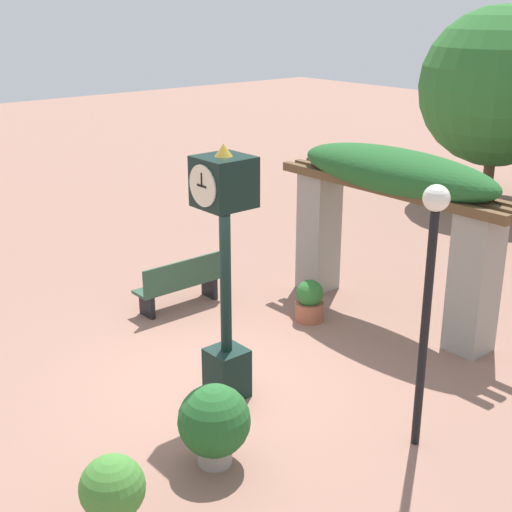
% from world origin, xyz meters
% --- Properties ---
extents(ground_plane, '(60.00, 60.00, 0.00)m').
position_xyz_m(ground_plane, '(0.00, 0.00, 0.00)').
color(ground_plane, '#8E6656').
extents(pedestal_clock, '(0.62, 0.66, 3.38)m').
position_xyz_m(pedestal_clock, '(0.34, -0.07, 1.93)').
color(pedestal_clock, black).
rests_on(pedestal_clock, ground).
extents(pergola, '(4.39, 1.17, 2.82)m').
position_xyz_m(pergola, '(0.00, 3.53, 2.04)').
color(pergola, gray).
rests_on(pergola, ground).
extents(potted_plant_near_left, '(0.82, 0.82, 0.96)m').
position_xyz_m(potted_plant_near_left, '(1.41, -1.08, 0.52)').
color(potted_plant_near_left, gray).
rests_on(potted_plant_near_left, ground).
extents(potted_plant_near_right, '(0.65, 0.65, 0.84)m').
position_xyz_m(potted_plant_near_right, '(1.67, -2.51, 0.46)').
color(potted_plant_near_right, brown).
rests_on(potted_plant_near_right, ground).
extents(potted_plant_far_left, '(0.48, 0.48, 0.70)m').
position_xyz_m(potted_plant_far_left, '(-0.69, 2.43, 0.33)').
color(potted_plant_far_left, '#9E563D').
rests_on(potted_plant_far_left, ground).
extents(park_bench, '(0.42, 1.61, 0.89)m').
position_xyz_m(park_bench, '(-2.46, 1.11, 0.44)').
color(park_bench, '#2D4C38').
rests_on(park_bench, ground).
extents(lamp_post, '(0.29, 0.29, 3.16)m').
position_xyz_m(lamp_post, '(2.63, 0.98, 2.16)').
color(lamp_post, black).
rests_on(lamp_post, ground).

